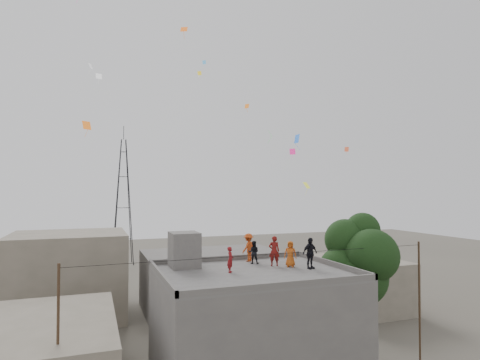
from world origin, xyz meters
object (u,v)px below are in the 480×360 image
Objects in this scene: stair_head_box at (184,250)px; tree at (360,262)px; transmission_tower at (123,201)px; person_dark_adult at (310,253)px; person_red_adult at (274,251)px.

tree is at bearing -10.74° from stair_head_box.
stair_head_box is 10.80m from tree.
person_dark_adult is at bearing -79.68° from transmission_tower.
person_red_adult is at bearing 174.30° from tree.
tree is 5.22× the size of person_red_adult.
person_dark_adult is (-4.02, -0.92, 0.87)m from tree.
tree is at bearing -167.84° from person_red_adult.
stair_head_box is 0.10× the size of transmission_tower.
tree is at bearing -73.91° from transmission_tower.
transmission_tower is 11.46× the size of person_dark_adult.
person_dark_adult is (6.54, -2.92, -0.13)m from stair_head_box.
tree is 0.45× the size of transmission_tower.
tree is 5.65m from person_red_adult.
transmission_tower reaches higher than stair_head_box.
stair_head_box is 1.15× the size of person_dark_adult.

